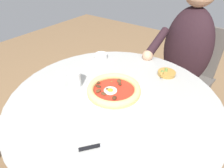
# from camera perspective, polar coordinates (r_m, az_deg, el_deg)

# --- Properties ---
(dining_table) EXTENTS (1.00, 1.00, 0.73)m
(dining_table) POSITION_cam_1_polar(r_m,az_deg,el_deg) (1.00, 0.49, -10.18)
(dining_table) COLOR #999993
(dining_table) RESTS_ON ground
(pizza_on_plate) EXTENTS (0.30, 0.30, 0.04)m
(pizza_on_plate) POSITION_cam_1_polar(r_m,az_deg,el_deg) (0.92, 0.55, -1.85)
(pizza_on_plate) COLOR white
(pizza_on_plate) RESTS_ON dining_table
(water_glass) EXTENTS (0.07, 0.07, 0.08)m
(water_glass) POSITION_cam_1_polar(r_m,az_deg,el_deg) (0.98, -11.23, 1.17)
(water_glass) COLOR silver
(water_glass) RESTS_ON dining_table
(steak_knife) EXTENTS (0.13, 0.16, 0.01)m
(steak_knife) POSITION_cam_1_polar(r_m,az_deg,el_deg) (0.71, -4.26, -18.10)
(steak_knife) COLOR silver
(steak_knife) RESTS_ON dining_table
(ramekin_capers) EXTENTS (0.08, 0.08, 0.03)m
(ramekin_capers) POSITION_cam_1_polar(r_m,az_deg,el_deg) (1.23, -3.29, 8.48)
(ramekin_capers) COLOR white
(ramekin_capers) RESTS_ON dining_table
(olive_pan) EXTENTS (0.10, 0.12, 0.04)m
(olive_pan) POSITION_cam_1_polar(r_m,az_deg,el_deg) (1.10, 16.07, 3.20)
(olive_pan) COLOR olive
(olive_pan) RESTS_ON dining_table
(diner_person) EXTENTS (0.39, 0.49, 1.21)m
(diner_person) POSITION_cam_1_polar(r_m,az_deg,el_deg) (1.55, 19.97, 3.05)
(diner_person) COLOR #282833
(diner_person) RESTS_ON ground
(cafe_chair_diner) EXTENTS (0.44, 0.44, 0.86)m
(cafe_chair_diner) POSITION_cam_1_polar(r_m,az_deg,el_deg) (1.67, 22.09, 4.18)
(cafe_chair_diner) COLOR #504A45
(cafe_chair_diner) RESTS_ON ground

